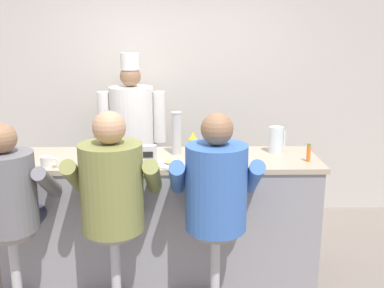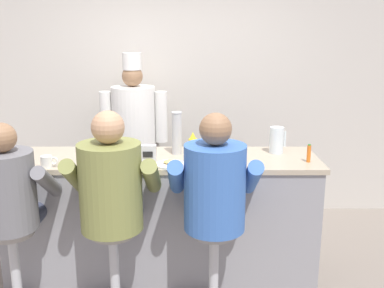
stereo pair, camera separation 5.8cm
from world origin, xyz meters
name	(u,v)px [view 2 (the right image)]	position (x,y,z in m)	size (l,w,h in m)	color
wall_back	(169,93)	(0.00, 1.78, 1.35)	(10.00, 0.06, 2.70)	beige
diner_counter	(162,216)	(0.00, 0.34, 0.51)	(2.54, 0.69, 1.02)	gray
ketchup_bottle_red	(214,150)	(0.41, 0.12, 1.14)	(0.08, 0.08, 0.26)	red
mustard_bottle_yellow	(193,147)	(0.26, 0.29, 1.13)	(0.07, 0.07, 0.22)	yellow
hot_sauce_bottle_orange	(309,153)	(1.16, 0.21, 1.09)	(0.03, 0.03, 0.14)	orange
water_pitcher_clear	(277,140)	(0.96, 0.48, 1.13)	(0.14, 0.12, 0.22)	silver
breakfast_plate	(170,164)	(0.09, 0.11, 1.04)	(0.24, 0.24, 0.05)	white
cereal_bowl	(93,157)	(-0.54, 0.26, 1.05)	(0.14, 0.14, 0.06)	#4C7FB7
coffee_mug_white	(47,161)	(-0.84, 0.08, 1.07)	(0.13, 0.09, 0.09)	white
coffee_mug_tan	(144,150)	(-0.14, 0.40, 1.07)	(0.12, 0.08, 0.09)	beige
cup_stack_steel	(177,133)	(0.12, 0.44, 1.20)	(0.09, 0.09, 0.35)	#B7BABF
napkin_dispenser_chrome	(148,153)	(-0.09, 0.23, 1.09)	(0.13, 0.08, 0.13)	silver
diner_seated_grey	(10,195)	(-1.02, -0.23, 0.91)	(0.59, 0.58, 1.43)	#B2B5BA
diner_seated_olive	(112,190)	(-0.31, -0.22, 0.95)	(0.66, 0.65, 1.51)	#B2B5BA
diner_seated_blue	(214,191)	(0.41, -0.22, 0.94)	(0.64, 0.64, 1.50)	#B2B5BA
cook_in_whites_near	(134,131)	(-0.36, 1.48, 0.99)	(0.70, 0.45, 1.80)	#232328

